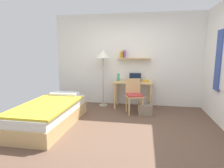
{
  "coord_description": "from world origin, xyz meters",
  "views": [
    {
      "loc": [
        0.45,
        -3.41,
        1.53
      ],
      "look_at": [
        -0.25,
        0.51,
        0.85
      ],
      "focal_mm": 30.05,
      "sensor_mm": 36.0,
      "label": 1
    }
  ],
  "objects_px": {
    "laptop": "(135,79)",
    "handbag": "(145,110)",
    "standing_lamp": "(103,57)",
    "book_stack": "(146,81)",
    "bed": "(50,114)",
    "water_bottle": "(118,77)",
    "desk": "(133,87)",
    "desk_chair": "(134,94)"
  },
  "relations": [
    {
      "from": "standing_lamp",
      "to": "laptop",
      "type": "xyz_separation_m",
      "value": [
        0.9,
        0.07,
        -0.6
      ]
    },
    {
      "from": "desk",
      "to": "desk_chair",
      "type": "bearing_deg",
      "value": -83.61
    },
    {
      "from": "standing_lamp",
      "to": "laptop",
      "type": "relative_size",
      "value": 4.7
    },
    {
      "from": "desk_chair",
      "to": "handbag",
      "type": "distance_m",
      "value": 0.47
    },
    {
      "from": "bed",
      "to": "water_bottle",
      "type": "xyz_separation_m",
      "value": [
        1.22,
        1.65,
        0.6
      ]
    },
    {
      "from": "standing_lamp",
      "to": "desk_chair",
      "type": "bearing_deg",
      "value": -29.71
    },
    {
      "from": "desk",
      "to": "standing_lamp",
      "type": "xyz_separation_m",
      "value": [
        -0.85,
        0.02,
        0.8
      ]
    },
    {
      "from": "laptop",
      "to": "handbag",
      "type": "bearing_deg",
      "value": -67.47
    },
    {
      "from": "bed",
      "to": "standing_lamp",
      "type": "relative_size",
      "value": 1.26
    },
    {
      "from": "desk_chair",
      "to": "laptop",
      "type": "bearing_deg",
      "value": 90.97
    },
    {
      "from": "standing_lamp",
      "to": "water_bottle",
      "type": "height_order",
      "value": "standing_lamp"
    },
    {
      "from": "water_bottle",
      "to": "book_stack",
      "type": "height_order",
      "value": "water_bottle"
    },
    {
      "from": "book_stack",
      "to": "handbag",
      "type": "height_order",
      "value": "book_stack"
    },
    {
      "from": "bed",
      "to": "handbag",
      "type": "xyz_separation_m",
      "value": [
        1.99,
        0.96,
        -0.09
      ]
    },
    {
      "from": "laptop",
      "to": "handbag",
      "type": "relative_size",
      "value": 0.78
    },
    {
      "from": "bed",
      "to": "desk_chair",
      "type": "height_order",
      "value": "desk_chair"
    },
    {
      "from": "standing_lamp",
      "to": "book_stack",
      "type": "bearing_deg",
      "value": -0.22
    },
    {
      "from": "desk",
      "to": "laptop",
      "type": "bearing_deg",
      "value": 64.71
    },
    {
      "from": "standing_lamp",
      "to": "book_stack",
      "type": "distance_m",
      "value": 1.35
    },
    {
      "from": "book_stack",
      "to": "desk",
      "type": "bearing_deg",
      "value": -176.89
    },
    {
      "from": "desk_chair",
      "to": "standing_lamp",
      "type": "bearing_deg",
      "value": 150.29
    },
    {
      "from": "bed",
      "to": "standing_lamp",
      "type": "distance_m",
      "value": 2.14
    },
    {
      "from": "laptop",
      "to": "handbag",
      "type": "xyz_separation_m",
      "value": [
        0.31,
        -0.74,
        -0.64
      ]
    },
    {
      "from": "desk",
      "to": "book_stack",
      "type": "distance_m",
      "value": 0.38
    },
    {
      "from": "desk",
      "to": "standing_lamp",
      "type": "height_order",
      "value": "standing_lamp"
    },
    {
      "from": "desk",
      "to": "water_bottle",
      "type": "xyz_separation_m",
      "value": [
        -0.42,
        0.05,
        0.25
      ]
    },
    {
      "from": "desk_chair",
      "to": "handbag",
      "type": "relative_size",
      "value": 2.0
    },
    {
      "from": "water_bottle",
      "to": "book_stack",
      "type": "bearing_deg",
      "value": -2.11
    },
    {
      "from": "water_bottle",
      "to": "handbag",
      "type": "bearing_deg",
      "value": -41.73
    },
    {
      "from": "standing_lamp",
      "to": "book_stack",
      "type": "height_order",
      "value": "standing_lamp"
    },
    {
      "from": "standing_lamp",
      "to": "water_bottle",
      "type": "bearing_deg",
      "value": 3.09
    },
    {
      "from": "bed",
      "to": "standing_lamp",
      "type": "bearing_deg",
      "value": 64.01
    },
    {
      "from": "laptop",
      "to": "standing_lamp",
      "type": "bearing_deg",
      "value": -175.36
    },
    {
      "from": "bed",
      "to": "standing_lamp",
      "type": "height_order",
      "value": "standing_lamp"
    },
    {
      "from": "book_stack",
      "to": "bed",
      "type": "bearing_deg",
      "value": -140.77
    },
    {
      "from": "bed",
      "to": "laptop",
      "type": "xyz_separation_m",
      "value": [
        1.69,
        1.7,
        0.55
      ]
    },
    {
      "from": "book_stack",
      "to": "desk_chair",
      "type": "bearing_deg",
      "value": -119.13
    },
    {
      "from": "desk",
      "to": "standing_lamp",
      "type": "distance_m",
      "value": 1.17
    },
    {
      "from": "bed",
      "to": "desk",
      "type": "height_order",
      "value": "desk"
    },
    {
      "from": "bed",
      "to": "water_bottle",
      "type": "bearing_deg",
      "value": 53.38
    },
    {
      "from": "bed",
      "to": "book_stack",
      "type": "distance_m",
      "value": 2.61
    },
    {
      "from": "laptop",
      "to": "handbag",
      "type": "height_order",
      "value": "laptop"
    }
  ]
}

